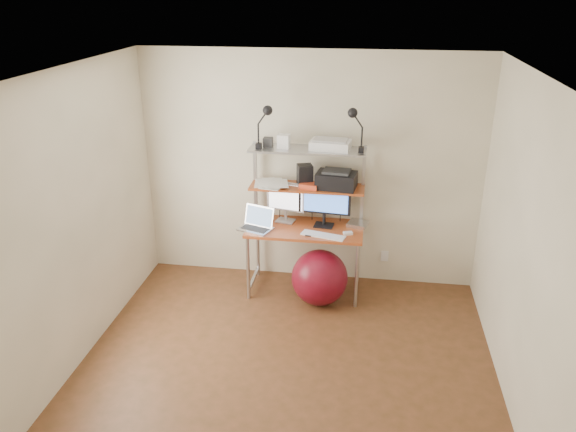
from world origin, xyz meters
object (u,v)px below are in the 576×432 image
at_px(laptop, 257,224).
at_px(monitor_black, 325,201).
at_px(printer, 336,180).
at_px(monitor_silver, 286,199).
at_px(exercise_ball, 320,278).

bearing_deg(laptop, monitor_black, 34.80).
bearing_deg(laptop, printer, 35.02).
relative_size(monitor_black, printer, 1.27).
distance_m(monitor_silver, laptop, 0.41).
distance_m(laptop, printer, 0.93).
bearing_deg(monitor_silver, monitor_black, 3.63).
xyz_separation_m(printer, exercise_ball, (-0.12, -0.35, -0.95)).
bearing_deg(exercise_ball, printer, 71.41).
bearing_deg(exercise_ball, monitor_black, 88.94).
height_order(laptop, exercise_ball, laptop).
height_order(monitor_silver, monitor_black, monitor_black).
relative_size(monitor_silver, laptop, 1.16).
height_order(monitor_silver, laptop, monitor_silver).
height_order(monitor_black, exercise_ball, monitor_black).
relative_size(monitor_silver, printer, 1.08).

